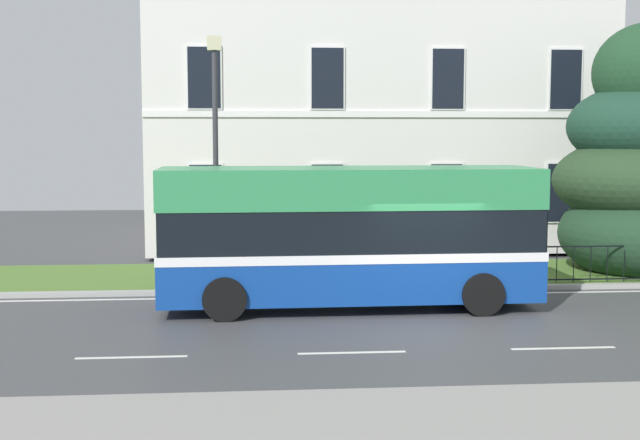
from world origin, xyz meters
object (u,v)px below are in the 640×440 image
(single_decker_bus, at_px, (349,234))
(litter_bin, at_px, (466,260))
(street_lamp_post, at_px, (215,142))
(georgian_townhouse, at_px, (365,50))

(single_decker_bus, relative_size, litter_bin, 8.55)
(street_lamp_post, distance_m, litter_bin, 7.35)
(georgian_townhouse, height_order, street_lamp_post, georgian_townhouse)
(georgian_townhouse, distance_m, litter_bin, 11.93)
(single_decker_bus, height_order, street_lamp_post, street_lamp_post)
(street_lamp_post, bearing_deg, single_decker_bus, -43.36)
(single_decker_bus, xyz_separation_m, street_lamp_post, (-3.15, 2.97, 2.10))
(georgian_townhouse, height_order, litter_bin, georgian_townhouse)
(single_decker_bus, bearing_deg, georgian_townhouse, 79.85)
(georgian_townhouse, bearing_deg, single_decker_bus, -99.26)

